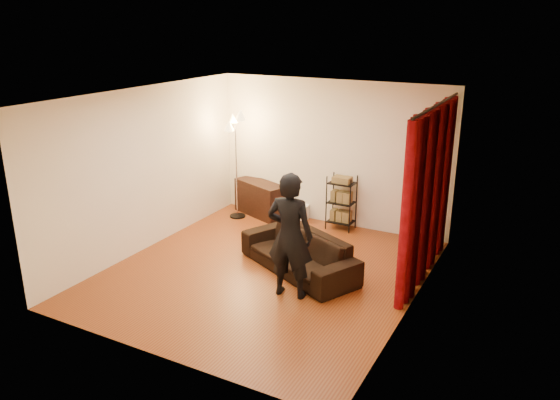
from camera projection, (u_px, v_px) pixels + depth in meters
The scene contains 14 objects.
floor at pixel (265, 272), 8.41m from camera, with size 5.00×5.00×0.00m, color brown.
ceiling at pixel (263, 96), 7.56m from camera, with size 5.00×5.00×0.00m, color white.
wall_back at pixel (331, 153), 10.07m from camera, with size 5.00×5.00×0.00m, color white.
wall_front at pixel (150, 249), 5.89m from camera, with size 5.00×5.00×0.00m, color white.
wall_left at pixel (146, 170), 8.99m from camera, with size 5.00×5.00×0.00m, color white.
wall_right at pixel (417, 213), 6.97m from camera, with size 5.00×5.00×0.00m, color white.
curtain_rod at pixel (438, 104), 7.57m from camera, with size 0.04×0.04×2.65m, color black.
curtain at pixel (428, 194), 7.99m from camera, with size 0.22×2.65×2.55m, color maroon, non-canonical shape.
sofa at pixel (299, 252), 8.38m from camera, with size 2.07×0.81×0.60m, color black.
person at pixel (290, 236), 7.44m from camera, with size 0.65×0.43×1.79m, color black.
media_cabinet at pixel (260, 199), 10.78m from camera, with size 1.15×0.43×0.67m, color black.
storage_boxes at pixel (298, 212), 10.55m from camera, with size 0.36×0.29×0.30m, color white, non-canonical shape.
wire_shelf at pixel (341, 202), 10.01m from camera, with size 0.46×0.32×1.02m, color black, non-canonical shape.
floor_lamp at pixel (236, 167), 10.44m from camera, with size 0.37×0.37×2.03m, color silver, non-canonical shape.
Camera 1 is at (3.80, -6.62, 3.71)m, focal length 35.00 mm.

